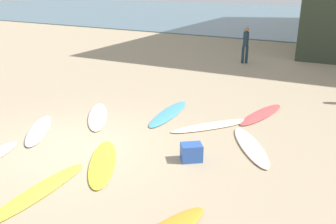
{
  "coord_description": "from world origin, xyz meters",
  "views": [
    {
      "loc": [
        6.04,
        -6.05,
        3.94
      ],
      "look_at": [
        1.13,
        2.71,
        0.3
      ],
      "focal_mm": 38.69,
      "sensor_mm": 36.0,
      "label": 1
    }
  ],
  "objects_px": {
    "surfboard_0": "(39,191)",
    "surfboard_8": "(103,162)",
    "surfboard_7": "(169,113)",
    "surfboard_9": "(212,126)",
    "surfboard_6": "(261,114)",
    "surfboard_5": "(39,130)",
    "surfboard_3": "(98,116)",
    "beach_cooler": "(191,152)",
    "beachgoer_near": "(246,43)",
    "surfboard_1": "(251,146)"
  },
  "relations": [
    {
      "from": "surfboard_6",
      "to": "beachgoer_near",
      "type": "relative_size",
      "value": 1.37
    },
    {
      "from": "surfboard_1",
      "to": "surfboard_7",
      "type": "relative_size",
      "value": 0.94
    },
    {
      "from": "surfboard_3",
      "to": "surfboard_7",
      "type": "distance_m",
      "value": 2.2
    },
    {
      "from": "surfboard_0",
      "to": "surfboard_1",
      "type": "bearing_deg",
      "value": 51.44
    },
    {
      "from": "surfboard_3",
      "to": "beachgoer_near",
      "type": "bearing_deg",
      "value": -135.63
    },
    {
      "from": "surfboard_5",
      "to": "surfboard_7",
      "type": "xyz_separation_m",
      "value": [
        2.49,
        2.96,
        -0.01
      ]
    },
    {
      "from": "surfboard_6",
      "to": "surfboard_7",
      "type": "xyz_separation_m",
      "value": [
        -2.56,
        -1.35,
        -0.0
      ]
    },
    {
      "from": "surfboard_1",
      "to": "surfboard_6",
      "type": "xyz_separation_m",
      "value": [
        -0.41,
        2.43,
        -0.0
      ]
    },
    {
      "from": "surfboard_1",
      "to": "surfboard_9",
      "type": "bearing_deg",
      "value": 115.64
    },
    {
      "from": "surfboard_3",
      "to": "beachgoer_near",
      "type": "xyz_separation_m",
      "value": [
        1.46,
        9.77,
        0.98
      ]
    },
    {
      "from": "surfboard_1",
      "to": "surfboard_8",
      "type": "distance_m",
      "value": 3.69
    },
    {
      "from": "surfboard_3",
      "to": "surfboard_9",
      "type": "bearing_deg",
      "value": 159.72
    },
    {
      "from": "surfboard_3",
      "to": "surfboard_5",
      "type": "bearing_deg",
      "value": 29.77
    },
    {
      "from": "surfboard_1",
      "to": "surfboard_8",
      "type": "bearing_deg",
      "value": -171.11
    },
    {
      "from": "surfboard_9",
      "to": "beach_cooler",
      "type": "xyz_separation_m",
      "value": [
        0.38,
        -2.17,
        0.17
      ]
    },
    {
      "from": "surfboard_5",
      "to": "surfboard_3",
      "type": "bearing_deg",
      "value": 31.06
    },
    {
      "from": "surfboard_5",
      "to": "surfboard_6",
      "type": "distance_m",
      "value": 6.64
    },
    {
      "from": "surfboard_3",
      "to": "beach_cooler",
      "type": "distance_m",
      "value": 3.92
    },
    {
      "from": "surfboard_3",
      "to": "surfboard_7",
      "type": "xyz_separation_m",
      "value": [
        1.78,
        1.29,
        -0.01
      ]
    },
    {
      "from": "beachgoer_near",
      "to": "surfboard_9",
      "type": "bearing_deg",
      "value": -112.47
    },
    {
      "from": "surfboard_6",
      "to": "surfboard_9",
      "type": "relative_size",
      "value": 0.95
    },
    {
      "from": "surfboard_9",
      "to": "beach_cooler",
      "type": "relative_size",
      "value": 5.41
    },
    {
      "from": "surfboard_5",
      "to": "surfboard_9",
      "type": "xyz_separation_m",
      "value": [
        4.08,
        2.69,
        -0.01
      ]
    },
    {
      "from": "surfboard_5",
      "to": "surfboard_0",
      "type": "bearing_deg",
      "value": -77.97
    },
    {
      "from": "surfboard_3",
      "to": "surfboard_5",
      "type": "relative_size",
      "value": 1.09
    },
    {
      "from": "surfboard_1",
      "to": "beach_cooler",
      "type": "relative_size",
      "value": 5.05
    },
    {
      "from": "surfboard_6",
      "to": "beachgoer_near",
      "type": "distance_m",
      "value": 7.76
    },
    {
      "from": "surfboard_6",
      "to": "beach_cooler",
      "type": "bearing_deg",
      "value": 92.75
    },
    {
      "from": "surfboard_1",
      "to": "surfboard_7",
      "type": "height_order",
      "value": "surfboard_1"
    },
    {
      "from": "surfboard_0",
      "to": "surfboard_8",
      "type": "xyz_separation_m",
      "value": [
        0.33,
        1.57,
        -0.0
      ]
    },
    {
      "from": "surfboard_1",
      "to": "surfboard_5",
      "type": "distance_m",
      "value": 5.78
    },
    {
      "from": "surfboard_3",
      "to": "beachgoer_near",
      "type": "height_order",
      "value": "beachgoer_near"
    },
    {
      "from": "surfboard_7",
      "to": "surfboard_9",
      "type": "xyz_separation_m",
      "value": [
        1.59,
        -0.27,
        0.0
      ]
    },
    {
      "from": "surfboard_5",
      "to": "beachgoer_near",
      "type": "height_order",
      "value": "beachgoer_near"
    },
    {
      "from": "surfboard_3",
      "to": "beach_cooler",
      "type": "height_order",
      "value": "beach_cooler"
    },
    {
      "from": "surfboard_0",
      "to": "surfboard_9",
      "type": "height_order",
      "value": "surfboard_0"
    },
    {
      "from": "surfboard_5",
      "to": "surfboard_8",
      "type": "xyz_separation_m",
      "value": [
        2.77,
        -0.63,
        -0.01
      ]
    },
    {
      "from": "surfboard_3",
      "to": "surfboard_7",
      "type": "relative_size",
      "value": 0.95
    },
    {
      "from": "surfboard_5",
      "to": "beachgoer_near",
      "type": "distance_m",
      "value": 11.69
    },
    {
      "from": "surfboard_8",
      "to": "surfboard_0",
      "type": "bearing_deg",
      "value": 44.73
    },
    {
      "from": "surfboard_5",
      "to": "surfboard_7",
      "type": "distance_m",
      "value": 3.87
    },
    {
      "from": "surfboard_0",
      "to": "surfboard_9",
      "type": "xyz_separation_m",
      "value": [
        1.65,
        4.89,
        -0.0
      ]
    },
    {
      "from": "surfboard_1",
      "to": "beach_cooler",
      "type": "distance_m",
      "value": 1.7
    },
    {
      "from": "surfboard_0",
      "to": "surfboard_8",
      "type": "bearing_deg",
      "value": 76.06
    },
    {
      "from": "surfboard_7",
      "to": "surfboard_9",
      "type": "distance_m",
      "value": 1.61
    },
    {
      "from": "surfboard_1",
      "to": "surfboard_8",
      "type": "relative_size",
      "value": 1.03
    },
    {
      "from": "surfboard_0",
      "to": "surfboard_1",
      "type": "height_order",
      "value": "surfboard_1"
    },
    {
      "from": "surfboard_1",
      "to": "surfboard_9",
      "type": "distance_m",
      "value": 1.61
    },
    {
      "from": "surfboard_6",
      "to": "surfboard_7",
      "type": "distance_m",
      "value": 2.9
    },
    {
      "from": "surfboard_6",
      "to": "surfboard_8",
      "type": "height_order",
      "value": "surfboard_6"
    }
  ]
}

